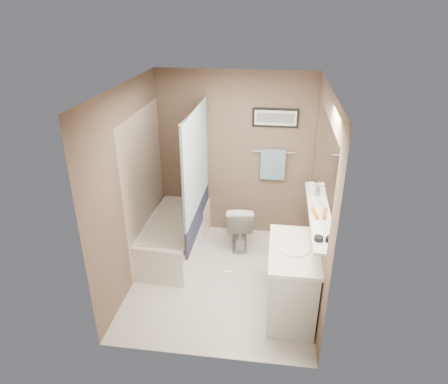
# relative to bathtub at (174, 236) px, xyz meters

# --- Properties ---
(ground) EXTENTS (2.50, 2.50, 0.00)m
(ground) POSITION_rel_bathtub_xyz_m (0.75, -0.52, -0.25)
(ground) COLOR silver
(ground) RESTS_ON ground
(ceiling) EXTENTS (2.20, 2.50, 0.04)m
(ceiling) POSITION_rel_bathtub_xyz_m (0.75, -0.52, 2.13)
(ceiling) COLOR white
(ceiling) RESTS_ON wall_back
(wall_back) EXTENTS (2.20, 0.04, 2.40)m
(wall_back) POSITION_rel_bathtub_xyz_m (0.75, 0.71, 0.95)
(wall_back) COLOR brown
(wall_back) RESTS_ON ground
(wall_front) EXTENTS (2.20, 0.04, 2.40)m
(wall_front) POSITION_rel_bathtub_xyz_m (0.75, -1.75, 0.95)
(wall_front) COLOR brown
(wall_front) RESTS_ON ground
(wall_left) EXTENTS (0.04, 2.50, 2.40)m
(wall_left) POSITION_rel_bathtub_xyz_m (-0.33, -0.52, 0.95)
(wall_left) COLOR brown
(wall_left) RESTS_ON ground
(wall_right) EXTENTS (0.04, 2.50, 2.40)m
(wall_right) POSITION_rel_bathtub_xyz_m (1.83, -0.52, 0.95)
(wall_right) COLOR brown
(wall_right) RESTS_ON ground
(tile_surround) EXTENTS (0.02, 1.55, 2.00)m
(tile_surround) POSITION_rel_bathtub_xyz_m (-0.34, -0.02, 0.75)
(tile_surround) COLOR #C8AE97
(tile_surround) RESTS_ON wall_left
(curtain_rod) EXTENTS (0.02, 1.55, 0.02)m
(curtain_rod) POSITION_rel_bathtub_xyz_m (0.35, -0.02, 1.80)
(curtain_rod) COLOR silver
(curtain_rod) RESTS_ON wall_left
(curtain_upper) EXTENTS (0.03, 1.45, 1.28)m
(curtain_upper) POSITION_rel_bathtub_xyz_m (0.35, -0.02, 1.15)
(curtain_upper) COLOR white
(curtain_upper) RESTS_ON curtain_rod
(curtain_lower) EXTENTS (0.03, 1.45, 0.36)m
(curtain_lower) POSITION_rel_bathtub_xyz_m (0.35, -0.02, 0.33)
(curtain_lower) COLOR #262A48
(curtain_lower) RESTS_ON curtain_rod
(mirror) EXTENTS (0.02, 1.60, 1.00)m
(mirror) POSITION_rel_bathtub_xyz_m (1.84, -0.67, 1.37)
(mirror) COLOR silver
(mirror) RESTS_ON wall_right
(shelf) EXTENTS (0.12, 1.60, 0.03)m
(shelf) POSITION_rel_bathtub_xyz_m (1.79, -0.67, 0.85)
(shelf) COLOR silver
(shelf) RESTS_ON wall_right
(towel_bar) EXTENTS (0.60, 0.02, 0.02)m
(towel_bar) POSITION_rel_bathtub_xyz_m (1.30, 0.70, 1.05)
(towel_bar) COLOR silver
(towel_bar) RESTS_ON wall_back
(towel) EXTENTS (0.34, 0.05, 0.44)m
(towel) POSITION_rel_bathtub_xyz_m (1.30, 0.68, 0.87)
(towel) COLOR #9CCEE4
(towel) RESTS_ON towel_bar
(art_frame) EXTENTS (0.62, 0.02, 0.26)m
(art_frame) POSITION_rel_bathtub_xyz_m (1.30, 0.72, 1.53)
(art_frame) COLOR black
(art_frame) RESTS_ON wall_back
(art_mat) EXTENTS (0.56, 0.00, 0.20)m
(art_mat) POSITION_rel_bathtub_xyz_m (1.30, 0.70, 1.53)
(art_mat) COLOR white
(art_mat) RESTS_ON art_frame
(art_image) EXTENTS (0.50, 0.00, 0.13)m
(art_image) POSITION_rel_bathtub_xyz_m (1.30, 0.70, 1.53)
(art_image) COLOR #595959
(art_image) RESTS_ON art_mat
(door) EXTENTS (0.80, 0.02, 2.00)m
(door) POSITION_rel_bathtub_xyz_m (1.30, -1.76, 0.75)
(door) COLOR silver
(door) RESTS_ON wall_front
(door_handle) EXTENTS (0.10, 0.02, 0.02)m
(door_handle) POSITION_rel_bathtub_xyz_m (0.97, -1.71, 0.75)
(door_handle) COLOR silver
(door_handle) RESTS_ON door
(bathtub) EXTENTS (0.78, 1.53, 0.50)m
(bathtub) POSITION_rel_bathtub_xyz_m (0.00, 0.00, 0.00)
(bathtub) COLOR white
(bathtub) RESTS_ON ground
(tub_rim) EXTENTS (0.56, 1.36, 0.02)m
(tub_rim) POSITION_rel_bathtub_xyz_m (-0.00, 0.00, 0.25)
(tub_rim) COLOR silver
(tub_rim) RESTS_ON bathtub
(toilet) EXTENTS (0.44, 0.69, 0.67)m
(toilet) POSITION_rel_bathtub_xyz_m (0.88, 0.31, 0.08)
(toilet) COLOR silver
(toilet) RESTS_ON ground
(vanity) EXTENTS (0.53, 0.92, 0.80)m
(vanity) POSITION_rel_bathtub_xyz_m (1.60, -0.99, 0.15)
(vanity) COLOR silver
(vanity) RESTS_ON ground
(countertop) EXTENTS (0.54, 0.96, 0.04)m
(countertop) POSITION_rel_bathtub_xyz_m (1.59, -0.99, 0.57)
(countertop) COLOR white
(countertop) RESTS_ON vanity
(sink_basin) EXTENTS (0.34, 0.34, 0.01)m
(sink_basin) POSITION_rel_bathtub_xyz_m (1.58, -0.99, 0.60)
(sink_basin) COLOR white
(sink_basin) RESTS_ON countertop
(faucet_spout) EXTENTS (0.02, 0.02, 0.10)m
(faucet_spout) POSITION_rel_bathtub_xyz_m (1.78, -0.99, 0.64)
(faucet_spout) COLOR silver
(faucet_spout) RESTS_ON countertop
(faucet_knob) EXTENTS (0.05, 0.05, 0.05)m
(faucet_knob) POSITION_rel_bathtub_xyz_m (1.78, -0.89, 0.62)
(faucet_knob) COLOR silver
(faucet_knob) RESTS_ON countertop
(candle_bowl_near) EXTENTS (0.09, 0.09, 0.04)m
(candle_bowl_near) POSITION_rel_bathtub_xyz_m (1.79, -1.24, 0.89)
(candle_bowl_near) COLOR black
(candle_bowl_near) RESTS_ON shelf
(hair_brush_front) EXTENTS (0.07, 0.22, 0.04)m
(hair_brush_front) POSITION_rel_bathtub_xyz_m (1.79, -0.73, 0.89)
(hair_brush_front) COLOR #C95F1C
(hair_brush_front) RESTS_ON shelf
(pink_comb) EXTENTS (0.05, 0.16, 0.01)m
(pink_comb) POSITION_rel_bathtub_xyz_m (1.79, -0.49, 0.87)
(pink_comb) COLOR #F797C6
(pink_comb) RESTS_ON shelf
(glass_jar) EXTENTS (0.08, 0.08, 0.10)m
(glass_jar) POSITION_rel_bathtub_xyz_m (1.79, -0.11, 0.92)
(glass_jar) COLOR white
(glass_jar) RESTS_ON shelf
(soap_bottle) EXTENTS (0.07, 0.07, 0.15)m
(soap_bottle) POSITION_rel_bathtub_xyz_m (1.79, -0.23, 0.94)
(soap_bottle) COLOR #999999
(soap_bottle) RESTS_ON shelf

